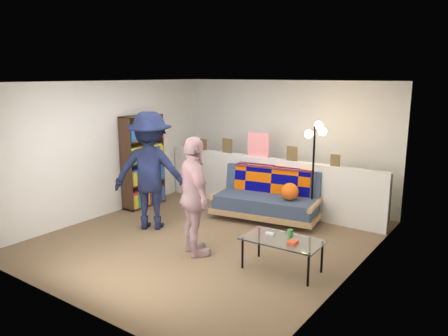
# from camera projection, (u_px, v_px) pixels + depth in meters

# --- Properties ---
(ground) EXTENTS (5.00, 5.00, 0.00)m
(ground) POSITION_uv_depth(u_px,v_px,m) (209.00, 238.00, 6.83)
(ground) COLOR brown
(ground) RESTS_ON ground
(room_shell) EXTENTS (4.60, 5.05, 2.45)m
(room_shell) POSITION_uv_depth(u_px,v_px,m) (227.00, 129.00, 6.86)
(room_shell) COLOR silver
(room_shell) RESTS_ON ground
(half_wall_ledge) EXTENTS (4.45, 0.15, 1.00)m
(half_wall_ledge) POSITION_uv_depth(u_px,v_px,m) (267.00, 184.00, 8.16)
(half_wall_ledge) COLOR silver
(half_wall_ledge) RESTS_ON ground
(ledge_decor) EXTENTS (2.97, 0.02, 0.45)m
(ledge_decor) POSITION_uv_depth(u_px,v_px,m) (257.00, 147.00, 8.13)
(ledge_decor) COLOR brown
(ledge_decor) RESTS_ON half_wall_ledge
(futon_sofa) EXTENTS (1.97, 1.16, 0.80)m
(futon_sofa) POSITION_uv_depth(u_px,v_px,m) (268.00, 199.00, 7.66)
(futon_sofa) COLOR #A47C4F
(futon_sofa) RESTS_ON ground
(bookshelf) EXTENTS (0.29, 0.88, 1.76)m
(bookshelf) POSITION_uv_depth(u_px,v_px,m) (143.00, 164.00, 8.35)
(bookshelf) COLOR black
(bookshelf) RESTS_ON ground
(coffee_table) EXTENTS (1.04, 0.60, 0.53)m
(coffee_table) POSITION_uv_depth(u_px,v_px,m) (283.00, 241.00, 5.62)
(coffee_table) COLOR black
(coffee_table) RESTS_ON ground
(floor_lamp) EXTENTS (0.40, 0.32, 1.75)m
(floor_lamp) POSITION_uv_depth(u_px,v_px,m) (315.00, 152.00, 7.27)
(floor_lamp) COLOR black
(floor_lamp) RESTS_ON ground
(person_left) EXTENTS (1.44, 1.25, 1.93)m
(person_left) POSITION_uv_depth(u_px,v_px,m) (151.00, 171.00, 7.12)
(person_left) COLOR black
(person_left) RESTS_ON ground
(person_right) EXTENTS (1.05, 0.88, 1.69)m
(person_right) POSITION_uv_depth(u_px,v_px,m) (194.00, 197.00, 6.04)
(person_right) COLOR pink
(person_right) RESTS_ON ground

